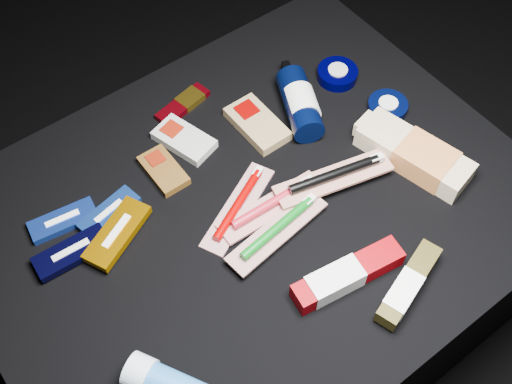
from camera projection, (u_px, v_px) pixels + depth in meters
ground at (253, 299)px, 1.48m from camera, size 3.00×3.00×0.00m
cloth_table at (253, 259)px, 1.31m from camera, size 0.98×0.78×0.40m
luna_bar_0 at (63, 220)px, 1.12m from camera, size 0.12×0.06×0.02m
luna_bar_1 at (109, 213)px, 1.13m from camera, size 0.12×0.06×0.02m
luna_bar_2 at (72, 252)px, 1.08m from camera, size 0.13×0.06×0.02m
luna_bar_3 at (117, 233)px, 1.10m from camera, size 0.15×0.11×0.02m
clif_bar_0 at (162, 169)px, 1.18m from camera, size 0.06×0.10×0.02m
clif_bar_1 at (182, 138)px, 1.22m from camera, size 0.09×0.13×0.02m
clif_bar_2 at (256, 122)px, 1.24m from camera, size 0.07×0.13×0.02m
power_bar at (185, 103)px, 1.28m from camera, size 0.12×0.06×0.01m
lotion_bottle at (300, 104)px, 1.24m from camera, size 0.12×0.19×0.06m
cream_tin_upper at (337, 74)px, 1.31m from camera, size 0.08×0.08×0.03m
cream_tin_lower at (387, 107)px, 1.27m from camera, size 0.08×0.08×0.02m
bodywash_bottle at (416, 155)px, 1.18m from camera, size 0.12×0.24×0.05m
toothbrush_pack_0 at (239, 205)px, 1.14m from camera, size 0.20×0.13×0.02m
toothbrush_pack_1 at (273, 204)px, 1.13m from camera, size 0.21×0.06×0.02m
toothbrush_pack_2 at (278, 229)px, 1.10m from camera, size 0.21×0.07×0.02m
toothbrush_pack_3 at (335, 176)px, 1.15m from camera, size 0.23×0.10×0.02m
toothpaste_carton_red at (343, 277)px, 1.05m from camera, size 0.20×0.07×0.04m
toothpaste_carton_green at (407, 287)px, 1.04m from camera, size 0.17×0.08×0.03m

